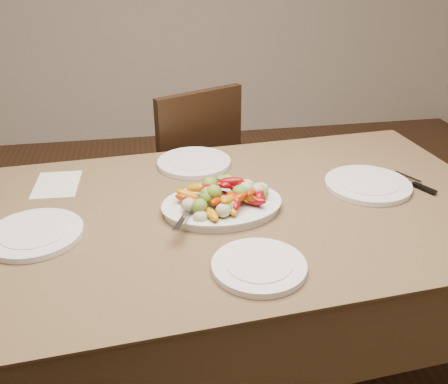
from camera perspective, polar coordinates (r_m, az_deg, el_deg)
name	(u,v)px	position (r m, az deg, el deg)	size (l,w,h in m)	color
dining_table	(224,302)	(1.81, 0.00, -12.48)	(1.84, 1.04, 0.76)	brown
chair_far	(181,176)	(2.48, -4.95, 1.78)	(0.42, 0.42, 0.95)	black
serving_platter	(222,207)	(1.59, -0.23, -1.71)	(0.37, 0.28, 0.02)	white
roasted_vegetables	(222,191)	(1.56, -0.23, 0.12)	(0.31, 0.21, 0.09)	maroon
serving_spoon	(204,205)	(1.52, -2.25, -1.45)	(0.28, 0.06, 0.03)	#9EA0A8
plate_left	(34,234)	(1.55, -20.84, -4.53)	(0.28, 0.28, 0.02)	white
plate_right	(368,185)	(1.80, 16.10, 0.79)	(0.30, 0.30, 0.02)	white
plate_far	(194,163)	(1.91, -3.44, 3.35)	(0.28, 0.28, 0.02)	white
plate_near	(259,267)	(1.32, 4.02, -8.50)	(0.25, 0.25, 0.02)	white
menu_card	(57,184)	(1.85, -18.56, 0.82)	(0.15, 0.21, 0.00)	silver
table_knife	(416,184)	(1.87, 21.13, 0.89)	(0.02, 0.20, 0.01)	#9EA0A8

